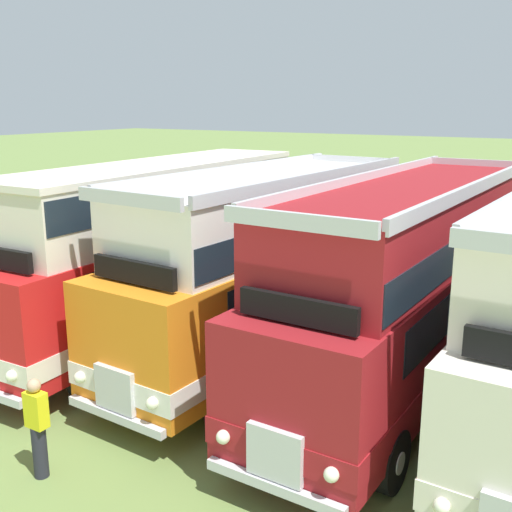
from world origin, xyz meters
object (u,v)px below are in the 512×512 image
at_px(marshal_person, 38,427).
at_px(bus_third_in_row, 412,278).
at_px(bus_first_in_row, 158,241).
at_px(bus_second_in_row, 271,261).

bearing_deg(marshal_person, bus_third_in_row, 58.72).
bearing_deg(bus_third_in_row, bus_first_in_row, -177.08).
bearing_deg(bus_first_in_row, bus_second_in_row, 1.58).
xyz_separation_m(bus_third_in_row, marshal_person, (-4.01, -6.60, -1.47)).
relative_size(bus_first_in_row, bus_second_in_row, 1.09).
height_order(bus_second_in_row, bus_third_in_row, same).
height_order(bus_second_in_row, marshal_person, bus_second_in_row).
distance_m(bus_first_in_row, bus_second_in_row, 3.32).
xyz_separation_m(bus_first_in_row, marshal_person, (2.61, -6.26, -1.59)).
distance_m(bus_second_in_row, bus_third_in_row, 3.31).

